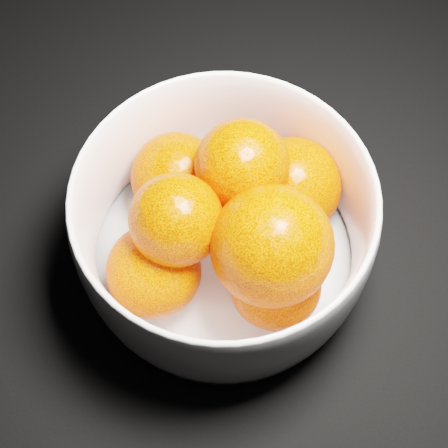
{
  "coord_description": "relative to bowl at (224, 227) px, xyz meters",
  "views": [
    {
      "loc": [
        -0.24,
        -0.08,
        0.5
      ],
      "look_at": [
        -0.25,
        0.15,
        0.06
      ],
      "focal_mm": 50.0,
      "sensor_mm": 36.0,
      "label": 1
    }
  ],
  "objects": [
    {
      "name": "bowl",
      "position": [
        0.0,
        0.0,
        0.0
      ],
      "size": [
        0.24,
        0.24,
        0.11
      ],
      "rotation": [
        0.0,
        0.0,
        0.06
      ],
      "color": "white",
      "rests_on": "ground"
    },
    {
      "name": "orange_pile",
      "position": [
        0.01,
        0.0,
        0.01
      ],
      "size": [
        0.19,
        0.17,
        0.13
      ],
      "color": "#FF4706",
      "rests_on": "bowl"
    }
  ]
}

